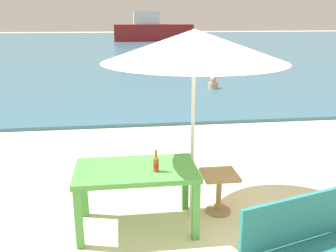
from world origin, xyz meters
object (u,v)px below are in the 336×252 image
beer_bottle_amber (156,164)px  patio_umbrella (194,46)px  bench_teal_center (303,243)px  swimmer_person (213,84)px  side_table_wood (219,187)px  picnic_table_green (136,177)px  boat_ferry (152,30)px

beer_bottle_amber → patio_umbrella: (0.47, 0.30, 1.26)m
bench_teal_center → swimmer_person: (1.61, 9.49, -0.30)m
patio_umbrella → side_table_wood: size_ratio=4.26×
beer_bottle_amber → swimmer_person: (2.77, 8.28, -0.61)m
patio_umbrella → bench_teal_center: patio_umbrella is taller
patio_umbrella → side_table_wood: patio_umbrella is taller
beer_bottle_amber → bench_teal_center: bearing=-46.1°
patio_umbrella → bench_teal_center: (0.69, -1.51, -1.58)m
beer_bottle_amber → swimmer_person: bearing=71.5°
beer_bottle_amber → patio_umbrella: patio_umbrella is taller
picnic_table_green → boat_ferry: bearing=84.5°
patio_umbrella → picnic_table_green: bearing=-165.7°
boat_ferry → swimmer_person: bearing=-90.6°
patio_umbrella → side_table_wood: 1.80m
swimmer_person → boat_ferry: bearing=89.4°
picnic_table_green → boat_ferry: 33.81m
side_table_wood → boat_ferry: size_ratio=0.07×
beer_bottle_amber → swimmer_person: 8.75m
swimmer_person → beer_bottle_amber: bearing=-108.5°
bench_teal_center → patio_umbrella: bearing=114.5°
patio_umbrella → swimmer_person: (2.30, 7.98, -1.88)m
beer_bottle_amber → side_table_wood: beer_bottle_amber is taller
picnic_table_green → patio_umbrella: 1.63m
patio_umbrella → boat_ferry: 33.59m
swimmer_person → boat_ferry: 25.51m
side_table_wood → bench_teal_center: bench_teal_center is taller
beer_bottle_amber → boat_ferry: size_ratio=0.03×
side_table_wood → patio_umbrella: bearing=-174.6°
bench_teal_center → beer_bottle_amber: bearing=133.9°
picnic_table_green → bench_teal_center: (1.38, -1.33, -0.11)m
picnic_table_green → patio_umbrella: (0.69, 0.18, 1.47)m
picnic_table_green → patio_umbrella: size_ratio=0.61×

